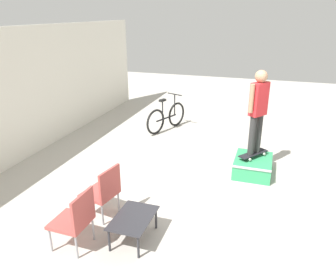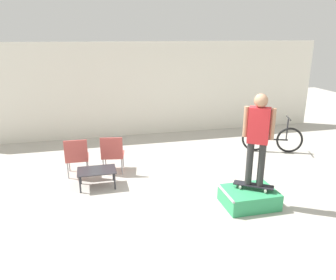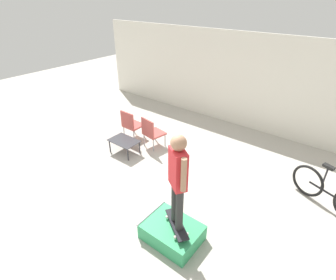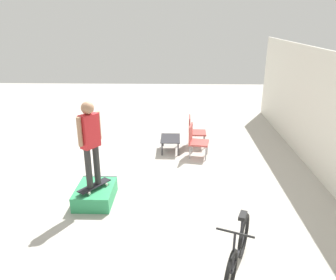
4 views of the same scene
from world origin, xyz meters
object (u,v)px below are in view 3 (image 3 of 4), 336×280
(skate_ramp_box, at_px, (172,232))
(bicycle, at_px, (329,193))
(person_skater, at_px, (178,176))
(patio_chair_left, at_px, (131,124))
(coffee_table, at_px, (124,142))
(patio_chair_right, at_px, (152,131))
(skateboard_on_ramp, at_px, (177,224))

(skate_ramp_box, height_order, bicycle, bicycle)
(person_skater, distance_m, patio_chair_left, 4.17)
(patio_chair_left, relative_size, bicycle, 0.58)
(coffee_table, relative_size, bicycle, 0.52)
(coffee_table, distance_m, patio_chair_left, 0.85)
(person_skater, xyz_separation_m, coffee_table, (-2.96, 1.53, -1.14))
(patio_chair_right, bearing_deg, skate_ramp_box, 147.42)
(skate_ramp_box, bearing_deg, patio_chair_left, 145.55)
(person_skater, distance_m, bicycle, 3.48)
(skate_ramp_box, height_order, person_skater, person_skater)
(skate_ramp_box, xyz_separation_m, coffee_table, (-2.87, 1.55, 0.18))
(skate_ramp_box, xyz_separation_m, patio_chair_right, (-2.46, 2.26, 0.35))
(skateboard_on_ramp, distance_m, patio_chair_left, 4.06)
(coffee_table, xyz_separation_m, bicycle, (4.93, 1.12, 0.04))
(skateboard_on_ramp, distance_m, bicycle, 3.30)
(bicycle, bearing_deg, patio_chair_left, -154.21)
(bicycle, bearing_deg, skateboard_on_ramp, -105.22)
(patio_chair_left, xyz_separation_m, patio_chair_right, (0.83, 0.00, 0.00))
(patio_chair_left, bearing_deg, skate_ramp_box, 146.88)
(skateboard_on_ramp, height_order, patio_chair_right, patio_chair_right)
(skateboard_on_ramp, relative_size, person_skater, 0.42)
(patio_chair_left, bearing_deg, skateboard_on_ramp, 147.82)
(patio_chair_left, distance_m, bicycle, 5.37)
(patio_chair_left, bearing_deg, person_skater, 147.82)
(skate_ramp_box, bearing_deg, skateboard_on_ramp, 12.75)
(bicycle, bearing_deg, patio_chair_right, -153.44)
(person_skater, bearing_deg, bicycle, 87.12)
(coffee_table, relative_size, patio_chair_left, 0.89)
(person_skater, distance_m, patio_chair_right, 3.53)
(skateboard_on_ramp, relative_size, patio_chair_right, 0.80)
(bicycle, bearing_deg, person_skater, -105.22)
(patio_chair_left, height_order, bicycle, bicycle)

